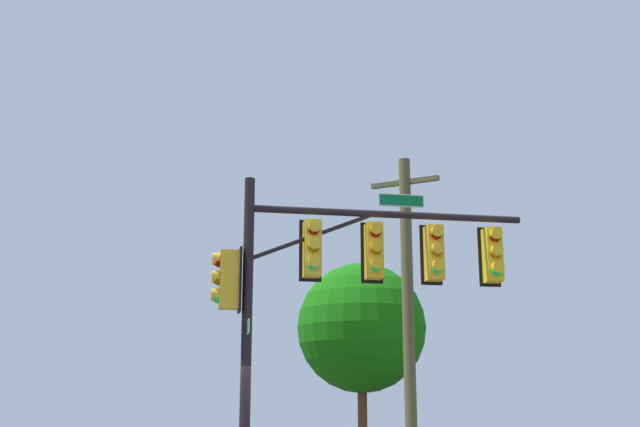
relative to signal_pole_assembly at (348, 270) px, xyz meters
The scene contains 3 objects.
signal_pole_assembly is the anchor object (origin of this frame).
utility_pole 4.43m from the signal_pole_assembly, 72.30° to the left, with size 1.70×0.82×7.91m.
tree_near 13.38m from the signal_pole_assembly, 89.49° to the left, with size 4.61×4.61×6.89m.
Camera 1 is at (2.27, -14.70, 1.72)m, focal length 44.56 mm.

